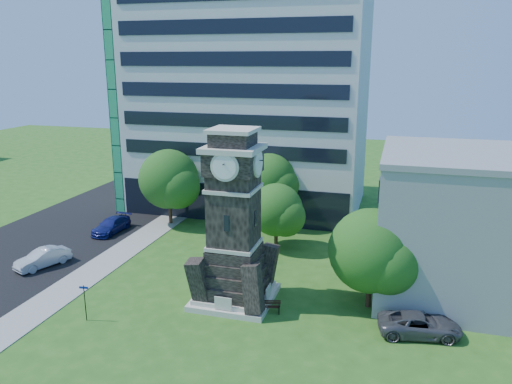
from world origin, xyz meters
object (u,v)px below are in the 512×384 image
(car_street_mid, at_px, (43,258))
(car_street_north, at_px, (111,225))
(park_bench, at_px, (269,306))
(car_east_lot, at_px, (420,325))
(street_sign, at_px, (85,299))
(clock_tower, at_px, (234,229))

(car_street_mid, distance_m, car_street_north, 9.07)
(car_street_north, height_order, park_bench, car_street_north)
(car_east_lot, distance_m, street_sign, 21.32)
(car_east_lot, bearing_deg, car_street_mid, 74.86)
(clock_tower, height_order, street_sign, clock_tower)
(clock_tower, height_order, car_east_lot, clock_tower)
(street_sign, bearing_deg, car_street_north, 108.63)
(clock_tower, xyz_separation_m, car_street_mid, (-17.05, 1.14, -4.55))
(street_sign, bearing_deg, car_east_lot, 3.36)
(car_street_mid, bearing_deg, car_east_lot, 17.94)
(park_bench, relative_size, street_sign, 0.63)
(car_street_mid, bearing_deg, car_street_north, 107.81)
(car_street_north, relative_size, street_sign, 1.96)
(park_bench, bearing_deg, street_sign, -172.80)
(clock_tower, relative_size, street_sign, 4.92)
(car_street_mid, bearing_deg, street_sign, -14.90)
(car_east_lot, bearing_deg, park_bench, 78.14)
(car_street_mid, relative_size, car_street_north, 0.91)
(car_street_mid, height_order, car_east_lot, car_street_mid)
(clock_tower, xyz_separation_m, car_east_lot, (12.47, -1.28, -4.58))
(car_street_mid, distance_m, park_bench, 19.92)
(clock_tower, xyz_separation_m, street_sign, (-8.41, -5.50, -3.73))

